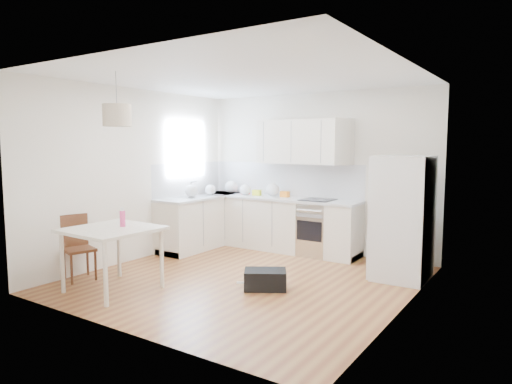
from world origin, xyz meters
TOP-DOWN VIEW (x-y plane):
  - floor at (0.00, 0.00)m, footprint 4.20×4.20m
  - ceiling at (0.00, 0.00)m, footprint 4.20×4.20m
  - wall_back at (0.00, 2.10)m, footprint 4.20×0.00m
  - wall_left at (-2.10, 0.00)m, footprint 0.00×4.20m
  - wall_right at (2.10, 0.00)m, footprint 0.00×4.20m
  - window_glassblock at (-2.09, 1.15)m, footprint 0.02×1.00m
  - cabinets_back at (-0.60, 1.80)m, footprint 3.00×0.60m
  - cabinets_left at (-1.80, 1.20)m, footprint 0.60×1.80m
  - counter_back at (-0.60, 1.80)m, footprint 3.02×0.64m
  - counter_left at (-1.80, 1.20)m, footprint 0.64×1.82m
  - backsplash_back at (-0.60, 2.09)m, footprint 3.00×0.01m
  - backsplash_left at (-2.09, 1.20)m, footprint 0.01×1.80m
  - upper_cabinets at (-0.15, 1.94)m, footprint 1.70×0.32m
  - range_oven at (0.20, 1.80)m, footprint 0.50×0.61m
  - sink at (-1.80, 1.15)m, footprint 0.50×0.80m
  - refrigerator at (1.75, 1.25)m, footprint 0.83×0.86m
  - dining_table at (-1.14, -1.29)m, footprint 1.04×1.04m
  - dining_chair at (-1.88, -1.25)m, footprint 0.46×0.46m
  - drink_bottle at (-1.10, -1.16)m, footprint 0.09×0.09m
  - gym_bag at (0.43, -0.20)m, footprint 0.63×0.57m
  - pendant_lamp at (-0.99, -1.28)m, footprint 0.38×0.38m
  - grocery_bag_a at (-1.64, 1.90)m, footprint 0.25×0.22m
  - grocery_bag_b at (-1.23, 1.76)m, footprint 0.21×0.18m
  - grocery_bag_c at (-0.73, 1.90)m, footprint 0.25×0.21m
  - grocery_bag_d at (-1.77, 1.44)m, footprint 0.20×0.17m
  - grocery_bag_e at (-1.82, 0.98)m, footprint 0.24×0.20m
  - snack_orange at (-0.46, 1.86)m, footprint 0.16×0.10m
  - snack_yellow at (-1.01, 1.81)m, footprint 0.16×0.11m
  - snack_red at (-1.31, 1.89)m, footprint 0.17×0.13m

SIDE VIEW (x-z plane):
  - floor at x=0.00m, z-range 0.00..0.00m
  - gym_bag at x=0.43m, z-range 0.00..0.24m
  - dining_chair at x=-1.88m, z-range 0.00..0.88m
  - cabinets_back at x=-0.60m, z-range 0.00..0.88m
  - cabinets_left at x=-1.80m, z-range 0.00..0.88m
  - range_oven at x=0.20m, z-range 0.00..0.88m
  - dining_table at x=-1.14m, z-range 0.31..1.11m
  - refrigerator at x=1.75m, z-range 0.00..1.68m
  - counter_back at x=-0.60m, z-range 0.88..0.92m
  - counter_left at x=-1.80m, z-range 0.88..0.92m
  - sink at x=-1.80m, z-range 0.84..0.99m
  - drink_bottle at x=-1.10m, z-range 0.80..1.04m
  - snack_yellow at x=-1.01m, z-range 0.92..1.02m
  - snack_red at x=-1.31m, z-range 0.92..1.02m
  - snack_orange at x=-0.46m, z-range 0.92..1.02m
  - grocery_bag_d at x=-1.77m, z-range 0.92..1.10m
  - grocery_bag_b at x=-1.23m, z-range 0.92..1.11m
  - grocery_bag_e at x=-1.82m, z-range 0.92..1.13m
  - grocery_bag_c at x=-0.73m, z-range 0.92..1.14m
  - grocery_bag_a at x=-1.64m, z-range 0.92..1.15m
  - backsplash_back at x=-0.60m, z-range 0.92..1.50m
  - backsplash_left at x=-2.09m, z-range 0.92..1.50m
  - wall_back at x=0.00m, z-range -0.75..3.45m
  - wall_left at x=-2.10m, z-range -0.75..3.45m
  - wall_right at x=2.10m, z-range -0.75..3.45m
  - window_glassblock at x=-2.09m, z-range 1.25..2.25m
  - upper_cabinets at x=-0.15m, z-range 1.50..2.25m
  - pendant_lamp at x=-0.99m, z-range 2.05..2.31m
  - ceiling at x=0.00m, z-range 2.70..2.70m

